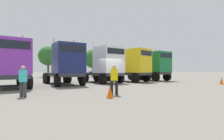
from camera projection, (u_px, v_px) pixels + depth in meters
The scene contains 12 objects.
ground at pixel (114, 85), 17.01m from camera, with size 200.00×200.00×0.00m, color slate.
semi_truck_purple at pixel (10, 63), 13.32m from camera, with size 2.65×6.14×4.22m.
semi_truck_navy at pixel (66, 64), 16.29m from camera, with size 2.91×6.47×4.30m.
semi_truck_white at pixel (106, 65), 18.82m from camera, with size 2.86×5.94×4.36m.
semi_truck_yellow at pixel (133, 65), 20.93m from camera, with size 3.80×6.69×4.37m.
semi_truck_green at pixel (155, 66), 23.11m from camera, with size 2.67×5.80×4.28m.
visitor_in_hivis at pixel (114, 78), 9.89m from camera, with size 0.51×0.51×1.69m.
visitor_with_camera at pixel (23, 79), 9.19m from camera, with size 0.54×0.54×1.63m.
traffic_cone_near at pixel (221, 81), 17.40m from camera, with size 0.36×0.36×0.70m, color #F2590C.
traffic_cone_mid at pixel (110, 92), 8.82m from camera, with size 0.36×0.36×0.60m, color #F2590C.
oak_far_centre at pixel (48, 56), 35.29m from camera, with size 3.81×3.81×6.06m.
oak_far_right at pixel (93, 59), 35.31m from camera, with size 3.71×3.71×5.45m.
Camera 1 is at (-9.74, -13.94, 1.41)m, focal length 28.69 mm.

